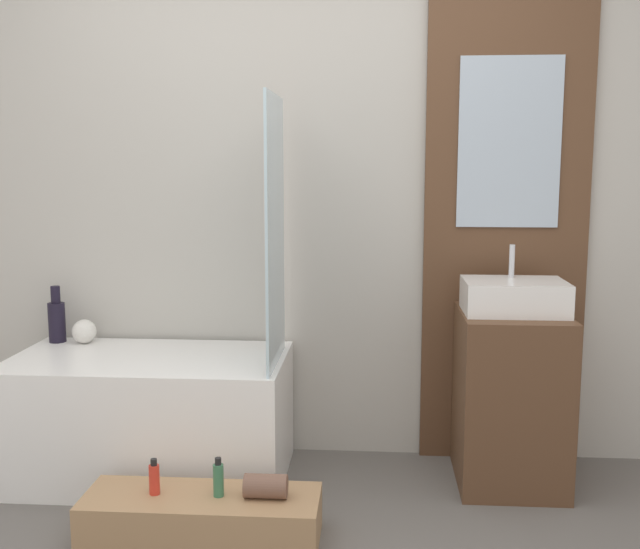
# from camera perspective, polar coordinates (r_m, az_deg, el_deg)

# --- Properties ---
(wall_tiled_back) EXTENTS (4.20, 0.06, 2.60)m
(wall_tiled_back) POSITION_cam_1_polar(r_m,az_deg,el_deg) (3.58, -1.82, 6.75)
(wall_tiled_back) COLOR #B7B2A8
(wall_tiled_back) RESTS_ON ground_plane
(wall_wood_accent) EXTENTS (0.75, 0.04, 2.60)m
(wall_wood_accent) POSITION_cam_1_polar(r_m,az_deg,el_deg) (3.56, 14.07, 6.71)
(wall_wood_accent) COLOR brown
(wall_wood_accent) RESTS_ON ground_plane
(bathtub) EXTENTS (1.22, 0.66, 0.55)m
(bathtub) POSITION_cam_1_polar(r_m,az_deg,el_deg) (3.52, -12.78, -10.46)
(bathtub) COLOR white
(bathtub) RESTS_ON ground_plane
(glass_shower_screen) EXTENTS (0.01, 0.52, 1.14)m
(glass_shower_screen) POSITION_cam_1_polar(r_m,az_deg,el_deg) (3.16, -3.44, 3.29)
(glass_shower_screen) COLOR silver
(glass_shower_screen) RESTS_ON bathtub
(wooden_step_bench) EXTENTS (0.89, 0.31, 0.18)m
(wooden_step_bench) POSITION_cam_1_polar(r_m,az_deg,el_deg) (2.99, -8.99, -17.81)
(wooden_step_bench) COLOR #A87F56
(wooden_step_bench) RESTS_ON ground_plane
(vanity_cabinet) EXTENTS (0.46, 0.52, 0.77)m
(vanity_cabinet) POSITION_cam_1_polar(r_m,az_deg,el_deg) (3.44, 14.29, -9.11)
(vanity_cabinet) COLOR brown
(vanity_cabinet) RESTS_ON ground_plane
(sink) EXTENTS (0.43, 0.32, 0.29)m
(sink) POSITION_cam_1_polar(r_m,az_deg,el_deg) (3.34, 14.58, -1.63)
(sink) COLOR white
(sink) RESTS_ON vanity_cabinet
(vase_tall_dark) EXTENTS (0.08, 0.08, 0.27)m
(vase_tall_dark) POSITION_cam_1_polar(r_m,az_deg,el_deg) (3.81, -19.42, -3.23)
(vase_tall_dark) COLOR black
(vase_tall_dark) RESTS_ON bathtub
(vase_round_light) EXTENTS (0.11, 0.11, 0.11)m
(vase_round_light) POSITION_cam_1_polar(r_m,az_deg,el_deg) (3.76, -17.53, -4.16)
(vase_round_light) COLOR silver
(vase_round_light) RESTS_ON bathtub
(bottle_soap_primary) EXTENTS (0.04, 0.04, 0.14)m
(bottle_soap_primary) POSITION_cam_1_polar(r_m,az_deg,el_deg) (2.97, -12.51, -14.92)
(bottle_soap_primary) COLOR red
(bottle_soap_primary) RESTS_ON wooden_step_bench
(bottle_soap_secondary) EXTENTS (0.04, 0.04, 0.15)m
(bottle_soap_secondary) POSITION_cam_1_polar(r_m,az_deg,el_deg) (2.91, -7.75, -15.18)
(bottle_soap_secondary) COLOR #38704C
(bottle_soap_secondary) RESTS_ON wooden_step_bench
(towel_roll) EXTENTS (0.16, 0.09, 0.09)m
(towel_roll) POSITION_cam_1_polar(r_m,az_deg,el_deg) (2.89, -4.16, -15.78)
(towel_roll) COLOR brown
(towel_roll) RESTS_ON wooden_step_bench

